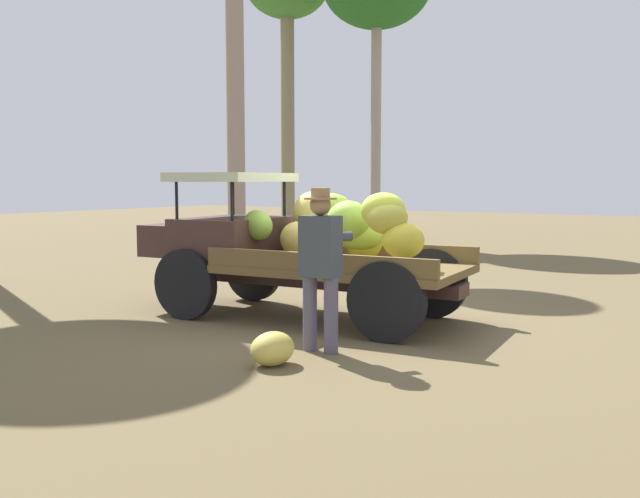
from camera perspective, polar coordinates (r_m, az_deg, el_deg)
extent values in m
plane|color=brown|center=(9.12, 1.92, -5.73)|extent=(60.00, 60.00, 0.00)
cube|color=#402824|center=(9.04, -0.56, -2.56)|extent=(4.02, 0.84, 0.16)
cylinder|color=black|center=(9.18, -10.97, -2.85)|extent=(0.92, 0.23, 0.92)
cylinder|color=black|center=(10.46, -5.49, -1.74)|extent=(0.92, 0.23, 0.92)
cylinder|color=black|center=(7.76, 5.45, -4.32)|extent=(0.92, 0.23, 0.92)
cylinder|color=black|center=(9.24, 9.22, -2.76)|extent=(0.92, 0.23, 0.92)
cube|color=brown|center=(8.81, 2.02, -1.59)|extent=(3.16, 2.02, 0.10)
cube|color=brown|center=(8.08, -0.44, -1.10)|extent=(2.99, 0.38, 0.22)
cube|color=brown|center=(9.52, 4.11, -0.10)|extent=(2.99, 0.38, 0.22)
cube|color=#402824|center=(9.63, -7.13, 0.93)|extent=(1.25, 1.62, 0.55)
cube|color=#402824|center=(10.18, -11.29, 0.80)|extent=(0.80, 1.13, 0.44)
cylinder|color=black|center=(9.35, -11.66, 4.09)|extent=(0.04, 0.04, 0.55)
cylinder|color=black|center=(10.38, -7.13, 4.31)|extent=(0.04, 0.04, 0.55)
cylinder|color=black|center=(8.82, -7.22, 4.08)|extent=(0.04, 0.04, 0.55)
cylinder|color=black|center=(9.91, -2.93, 4.28)|extent=(0.04, 0.04, 0.55)
cube|color=beige|center=(9.60, -7.19, 5.84)|extent=(1.37, 1.64, 0.12)
ellipsoid|color=#BED33C|center=(8.39, 5.19, 3.14)|extent=(0.69, 0.65, 0.50)
ellipsoid|color=tan|center=(9.09, -1.75, 0.70)|extent=(0.74, 0.71, 0.59)
ellipsoid|color=gold|center=(8.30, 6.84, 0.69)|extent=(0.79, 0.78, 0.59)
ellipsoid|color=#91B938|center=(9.67, -1.00, 1.32)|extent=(0.71, 0.70, 0.55)
ellipsoid|color=gold|center=(9.45, -0.90, 3.19)|extent=(0.68, 0.68, 0.60)
ellipsoid|color=#8CBA3F|center=(8.92, 2.34, 2.33)|extent=(0.79, 0.80, 0.62)
ellipsoid|color=gold|center=(9.28, -1.18, 0.65)|extent=(0.77, 0.76, 0.50)
ellipsoid|color=#80AF3B|center=(9.10, -5.12, 1.96)|extent=(0.64, 0.63, 0.49)
ellipsoid|color=gold|center=(8.34, 5.49, 2.57)|extent=(0.69, 0.68, 0.47)
ellipsoid|color=yellow|center=(9.14, 3.64, 0.63)|extent=(0.65, 0.66, 0.52)
ellipsoid|color=#AECF3E|center=(9.07, 3.23, 1.11)|extent=(0.75, 0.65, 0.46)
ellipsoid|color=#86AE32|center=(9.50, 0.73, 3.20)|extent=(0.86, 0.82, 0.58)
cylinder|color=#555168|center=(7.38, -0.83, -5.27)|extent=(0.15, 0.15, 0.80)
cylinder|color=#555168|center=(7.25, 0.91, -5.48)|extent=(0.15, 0.15, 0.80)
cube|color=#3C454C|center=(7.21, 0.03, 0.22)|extent=(0.41, 0.25, 0.64)
cylinder|color=#3C454C|center=(7.34, -0.23, 1.07)|extent=(0.34, 0.37, 0.10)
cylinder|color=#3C454C|center=(7.24, 1.12, 1.00)|extent=(0.32, 0.38, 0.10)
sphere|color=#977851|center=(7.19, 0.03, 3.62)|extent=(0.22, 0.22, 0.22)
cylinder|color=#997350|center=(7.18, 0.03, 4.15)|extent=(0.34, 0.34, 0.02)
cylinder|color=#997350|center=(7.18, 0.03, 4.63)|extent=(0.20, 0.20, 0.10)
ellipsoid|color=#D0BC51|center=(6.85, -3.92, -8.14)|extent=(0.42, 0.52, 0.34)
cylinder|color=#7F7759|center=(22.43, -2.66, 10.45)|extent=(0.43, 0.43, 7.36)
cylinder|color=gray|center=(20.62, 4.59, 10.03)|extent=(0.30, 0.30, 6.76)
cylinder|color=gray|center=(18.27, -6.98, 15.45)|extent=(0.46, 0.46, 9.84)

